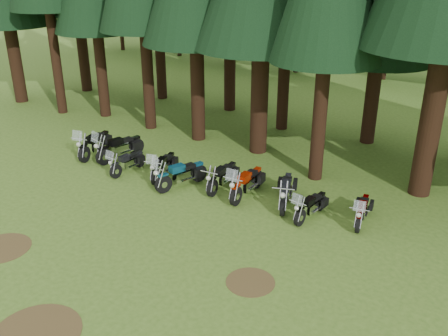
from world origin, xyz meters
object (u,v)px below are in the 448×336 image
at_px(motorcycle_9, 362,211).
at_px(motorcycle_2, 128,163).
at_px(motorcycle_6, 247,184).
at_px(motorcycle_8, 311,207).
at_px(motorcycle_7, 286,192).
at_px(motorcycle_4, 181,175).
at_px(motorcycle_3, 163,167).
at_px(motorcycle_1, 120,148).
at_px(motorcycle_0, 95,144).
at_px(motorcycle_5, 222,177).

bearing_deg(motorcycle_9, motorcycle_2, 177.23).
relative_size(motorcycle_6, motorcycle_9, 1.20).
distance_m(motorcycle_8, motorcycle_9, 1.73).
bearing_deg(motorcycle_7, motorcycle_4, 172.27).
bearing_deg(motorcycle_8, motorcycle_7, 165.71).
distance_m(motorcycle_4, motorcycle_8, 5.28).
bearing_deg(motorcycle_8, motorcycle_9, 28.61).
height_order(motorcycle_6, motorcycle_7, motorcycle_6).
bearing_deg(motorcycle_9, motorcycle_8, -168.06).
bearing_deg(motorcycle_3, motorcycle_1, 155.89).
xyz_separation_m(motorcycle_1, motorcycle_8, (9.22, -0.60, -0.10)).
xyz_separation_m(motorcycle_0, motorcycle_2, (2.52, -0.68, -0.10)).
bearing_deg(motorcycle_1, motorcycle_8, 9.24).
height_order(motorcycle_0, motorcycle_1, motorcycle_1).
height_order(motorcycle_1, motorcycle_9, motorcycle_1).
bearing_deg(motorcycle_6, motorcycle_3, -177.37).
relative_size(motorcycle_2, motorcycle_6, 0.82).
distance_m(motorcycle_0, motorcycle_3, 4.11).
bearing_deg(motorcycle_5, motorcycle_9, -0.96).
bearing_deg(motorcycle_4, motorcycle_9, 27.86).
bearing_deg(motorcycle_1, motorcycle_0, -156.75).
xyz_separation_m(motorcycle_1, motorcycle_4, (3.96, -0.90, -0.02)).
height_order(motorcycle_0, motorcycle_4, motorcycle_0).
distance_m(motorcycle_3, motorcycle_9, 8.06).
xyz_separation_m(motorcycle_0, motorcycle_8, (10.52, -0.36, -0.10)).
distance_m(motorcycle_4, motorcycle_7, 4.18).
relative_size(motorcycle_2, motorcycle_3, 0.91).
height_order(motorcycle_6, motorcycle_9, motorcycle_6).
xyz_separation_m(motorcycle_0, motorcycle_7, (9.35, 0.13, -0.03)).
bearing_deg(motorcycle_0, motorcycle_2, -26.89).
bearing_deg(motorcycle_6, motorcycle_9, 2.60).
relative_size(motorcycle_2, motorcycle_8, 0.99).
bearing_deg(motorcycle_8, motorcycle_2, -169.24).
xyz_separation_m(motorcycle_1, motorcycle_6, (6.53, -0.28, -0.01)).
distance_m(motorcycle_2, motorcycle_7, 6.87).
distance_m(motorcycle_2, motorcycle_8, 8.00).
bearing_deg(motorcycle_9, motorcycle_0, 172.91).
height_order(motorcycle_1, motorcycle_8, motorcycle_1).
bearing_deg(motorcycle_6, motorcycle_4, -167.61).
distance_m(motorcycle_3, motorcycle_8, 6.42).
height_order(motorcycle_0, motorcycle_2, motorcycle_0).
bearing_deg(motorcycle_4, motorcycle_3, -177.56).
xyz_separation_m(motorcycle_0, motorcycle_3, (4.10, -0.29, -0.06)).
relative_size(motorcycle_3, motorcycle_4, 0.94).
height_order(motorcycle_1, motorcycle_3, motorcycle_1).
bearing_deg(motorcycle_2, motorcycle_1, 147.29).
xyz_separation_m(motorcycle_1, motorcycle_2, (1.23, -0.91, -0.11)).
height_order(motorcycle_4, motorcycle_9, motorcycle_4).
height_order(motorcycle_1, motorcycle_2, motorcycle_1).
height_order(motorcycle_2, motorcycle_6, motorcycle_6).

